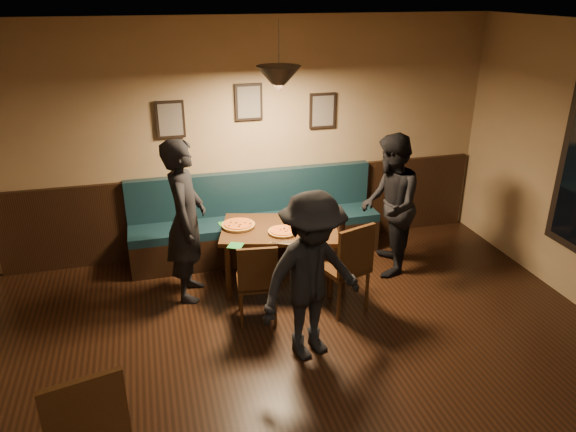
# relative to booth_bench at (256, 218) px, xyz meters

# --- Properties ---
(ceiling) EXTENTS (7.00, 7.00, 0.00)m
(ceiling) POSITION_rel_booth_bench_xyz_m (0.00, -3.20, 2.30)
(ceiling) COLOR silver
(ceiling) RESTS_ON ground
(wall_back) EXTENTS (6.00, 0.00, 6.00)m
(wall_back) POSITION_rel_booth_bench_xyz_m (0.00, 0.30, 0.90)
(wall_back) COLOR #8C704F
(wall_back) RESTS_ON ground
(wainscot) EXTENTS (5.88, 0.06, 1.00)m
(wainscot) POSITION_rel_booth_bench_xyz_m (0.00, 0.27, 0.00)
(wainscot) COLOR black
(wainscot) RESTS_ON ground
(booth_bench) EXTENTS (3.00, 0.60, 1.00)m
(booth_bench) POSITION_rel_booth_bench_xyz_m (0.00, 0.00, 0.00)
(booth_bench) COLOR #0F232D
(booth_bench) RESTS_ON ground
(picture_left) EXTENTS (0.32, 0.04, 0.42)m
(picture_left) POSITION_rel_booth_bench_xyz_m (-0.90, 0.27, 1.20)
(picture_left) COLOR black
(picture_left) RESTS_ON wall_back
(picture_center) EXTENTS (0.32, 0.04, 0.42)m
(picture_center) POSITION_rel_booth_bench_xyz_m (0.00, 0.27, 1.35)
(picture_center) COLOR black
(picture_center) RESTS_ON wall_back
(picture_right) EXTENTS (0.32, 0.04, 0.42)m
(picture_right) POSITION_rel_booth_bench_xyz_m (0.90, 0.27, 1.20)
(picture_right) COLOR black
(picture_right) RESTS_ON wall_back
(pendant_lamp) EXTENTS (0.44, 0.44, 0.25)m
(pendant_lamp) POSITION_rel_booth_bench_xyz_m (0.12, -0.70, 1.75)
(pendant_lamp) COLOR black
(pendant_lamp) RESTS_ON ceiling
(dining_table) EXTENTS (1.41, 1.10, 0.67)m
(dining_table) POSITION_rel_booth_bench_xyz_m (0.12, -0.70, -0.17)
(dining_table) COLOR black
(dining_table) RESTS_ON floor
(chair_near_left) EXTENTS (0.42, 0.42, 0.86)m
(chair_near_left) POSITION_rel_booth_bench_xyz_m (-0.28, -1.34, -0.07)
(chair_near_left) COLOR #311C0D
(chair_near_left) RESTS_ON floor
(chair_near_right) EXTENTS (0.54, 0.54, 0.97)m
(chair_near_right) POSITION_rel_booth_bench_xyz_m (0.61, -1.36, -0.02)
(chair_near_right) COLOR #321E0E
(chair_near_right) RESTS_ON floor
(diner_left) EXTENTS (0.54, 0.70, 1.73)m
(diner_left) POSITION_rel_booth_bench_xyz_m (-0.88, -0.71, 0.36)
(diner_left) COLOR black
(diner_left) RESTS_ON floor
(diner_right) EXTENTS (0.86, 0.96, 1.63)m
(diner_right) POSITION_rel_booth_bench_xyz_m (1.38, -0.75, 0.31)
(diner_right) COLOR black
(diner_right) RESTS_ON floor
(diner_front) EXTENTS (1.14, 0.87, 1.56)m
(diner_front) POSITION_rel_booth_bench_xyz_m (0.07, -2.01, 0.28)
(diner_front) COLOR black
(diner_front) RESTS_ON floor
(pizza_a) EXTENTS (0.46, 0.46, 0.04)m
(pizza_a) POSITION_rel_booth_bench_xyz_m (-0.31, -0.56, 0.19)
(pizza_a) COLOR orange
(pizza_a) RESTS_ON dining_table
(pizza_b) EXTENTS (0.39, 0.39, 0.04)m
(pizza_b) POSITION_rel_booth_bench_xyz_m (0.11, -0.84, 0.19)
(pizza_b) COLOR #C07D24
(pizza_b) RESTS_ON dining_table
(pizza_c) EXTENTS (0.48, 0.48, 0.04)m
(pizza_c) POSITION_rel_booth_bench_xyz_m (0.56, -0.54, 0.19)
(pizza_c) COLOR orange
(pizza_c) RESTS_ON dining_table
(soda_glass) EXTENTS (0.09, 0.09, 0.15)m
(soda_glass) POSITION_rel_booth_bench_xyz_m (0.70, -1.04, 0.24)
(soda_glass) COLOR black
(soda_glass) RESTS_ON dining_table
(tabasco_bottle) EXTENTS (0.03, 0.03, 0.13)m
(tabasco_bottle) POSITION_rel_booth_bench_xyz_m (0.61, -0.71, 0.23)
(tabasco_bottle) COLOR #9D1C05
(tabasco_bottle) RESTS_ON dining_table
(napkin_a) EXTENTS (0.16, 0.16, 0.01)m
(napkin_a) POSITION_rel_booth_bench_xyz_m (-0.44, -0.45, 0.17)
(napkin_a) COLOR #1C6C23
(napkin_a) RESTS_ON dining_table
(napkin_b) EXTENTS (0.20, 0.20, 0.01)m
(napkin_b) POSITION_rel_booth_bench_xyz_m (-0.42, -1.02, 0.17)
(napkin_b) COLOR #1E7430
(napkin_b) RESTS_ON dining_table
(cutlery_set) EXTENTS (0.20, 0.11, 0.00)m
(cutlery_set) POSITION_rel_booth_bench_xyz_m (0.09, -1.08, 0.17)
(cutlery_set) COLOR silver
(cutlery_set) RESTS_ON dining_table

